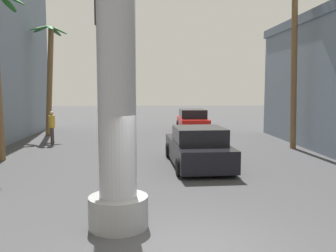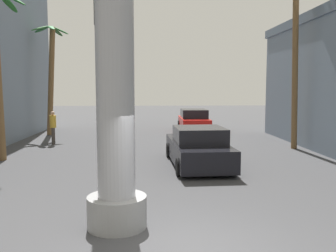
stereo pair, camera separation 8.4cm
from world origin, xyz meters
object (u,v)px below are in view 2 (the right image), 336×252
at_px(car_far, 194,121).
at_px(pedestrian_far_left, 53,125).
at_px(palm_tree_far_left, 51,69).
at_px(car_lead, 198,148).
at_px(palm_tree_mid_right, 297,21).

xyz_separation_m(car_far, pedestrian_far_left, (-8.36, -5.67, 0.32)).
xyz_separation_m(car_far, palm_tree_far_left, (-9.45, -1.47, 3.54)).
height_order(car_lead, palm_tree_far_left, palm_tree_far_left).
height_order(palm_tree_mid_right, pedestrian_far_left, palm_tree_mid_right).
height_order(car_lead, car_far, same).
bearing_deg(pedestrian_far_left, palm_tree_far_left, 104.62).
relative_size(car_far, palm_tree_mid_right, 0.46).
relative_size(car_far, palm_tree_far_left, 0.63).
relative_size(palm_tree_far_left, pedestrian_far_left, 3.92).
relative_size(car_lead, car_far, 1.16).
bearing_deg(car_lead, car_far, 83.95).
xyz_separation_m(palm_tree_far_left, palm_tree_mid_right, (13.54, -6.33, 2.03)).
relative_size(car_lead, pedestrian_far_left, 2.87).
bearing_deg(car_far, palm_tree_mid_right, -62.36).
bearing_deg(palm_tree_mid_right, car_far, 117.64).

